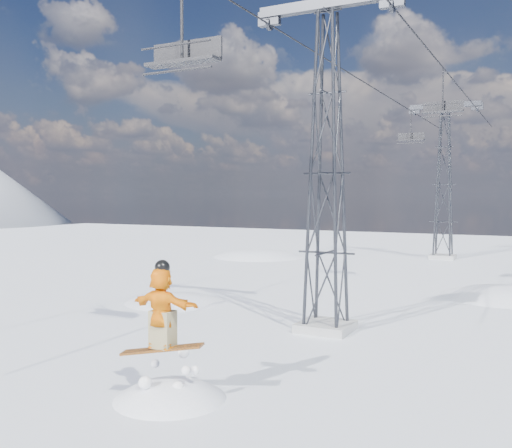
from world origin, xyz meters
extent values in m
plane|color=white|center=(0.00, 0.00, 0.00)|extent=(120.00, 120.00, 0.00)
sphere|color=white|center=(-12.00, 28.00, -10.40)|extent=(22.00, 22.00, 22.00)
cube|color=#999999|center=(0.80, 8.00, 0.15)|extent=(1.80, 1.80, 0.30)
cube|color=#2C2E34|center=(0.80, 8.00, 11.25)|extent=(5.00, 0.35, 0.35)
cube|color=#2C2E34|center=(-1.40, 8.00, 11.05)|extent=(0.80, 0.25, 0.50)
cube|color=#2C2E34|center=(3.00, 8.00, 11.05)|extent=(0.80, 0.25, 0.50)
cube|color=#999999|center=(0.80, 33.00, 0.15)|extent=(1.80, 1.80, 0.30)
cube|color=#2C2E34|center=(0.80, 33.00, 11.25)|extent=(5.00, 0.35, 0.35)
cube|color=#2C2E34|center=(-1.40, 33.00, 11.05)|extent=(0.80, 0.25, 0.50)
cube|color=#2C2E34|center=(3.00, 33.00, 11.05)|extent=(0.80, 0.25, 0.50)
cylinder|color=black|center=(-1.40, 19.50, 10.85)|extent=(0.06, 51.00, 0.06)
cylinder|color=black|center=(3.00, 19.50, 10.85)|extent=(0.06, 51.00, 0.06)
cube|color=#A95916|center=(-0.14, -0.24, 1.25)|extent=(1.95, 0.87, 0.34)
imported|color=orange|center=(-0.14, -0.24, 2.21)|extent=(1.74, 0.56, 1.87)
cube|color=#877B53|center=(-0.14, -0.24, 1.70)|extent=(0.53, 0.40, 0.86)
sphere|color=black|center=(-0.14, -0.24, 3.12)|extent=(0.35, 0.35, 0.35)
cylinder|color=black|center=(-1.40, 2.49, 9.62)|extent=(0.09, 0.09, 2.46)
cube|color=black|center=(-1.40, 2.49, 8.39)|extent=(2.23, 0.50, 0.09)
cube|color=black|center=(-1.40, 2.74, 8.73)|extent=(2.23, 0.07, 0.61)
cylinder|color=black|center=(-1.40, 2.21, 8.11)|extent=(2.23, 0.07, 0.07)
cylinder|color=black|center=(-1.40, 2.16, 8.78)|extent=(2.23, 0.06, 0.06)
cylinder|color=black|center=(3.00, 18.12, 9.80)|extent=(0.08, 0.08, 2.09)
cube|color=black|center=(3.00, 18.12, 8.76)|extent=(1.90, 0.43, 0.08)
cube|color=black|center=(3.00, 18.32, 9.04)|extent=(1.90, 0.06, 0.52)
cylinder|color=black|center=(3.00, 17.88, 8.52)|extent=(1.90, 0.06, 0.06)
cylinder|color=black|center=(3.00, 17.83, 9.09)|extent=(1.90, 0.05, 0.05)
cylinder|color=black|center=(-1.40, 31.79, 9.79)|extent=(0.08, 0.08, 2.11)
cube|color=black|center=(-1.40, 31.79, 8.74)|extent=(1.92, 0.43, 0.08)
cube|color=black|center=(-1.40, 32.00, 9.03)|extent=(1.92, 0.06, 0.53)
cylinder|color=black|center=(-1.40, 31.55, 8.50)|extent=(1.92, 0.06, 0.06)
cylinder|color=black|center=(-1.40, 31.50, 9.07)|extent=(1.92, 0.05, 0.05)
camera|label=1|loc=(7.60, -10.66, 4.78)|focal=40.00mm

